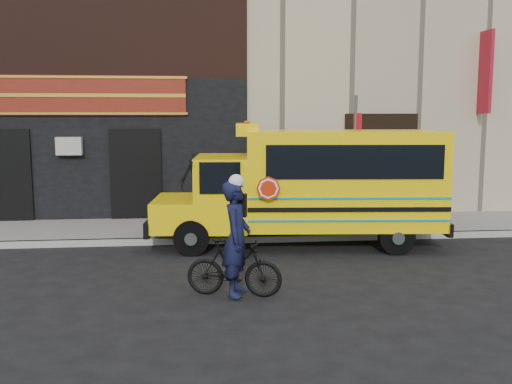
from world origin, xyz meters
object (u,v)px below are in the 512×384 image
at_px(school_bus, 314,183).
at_px(cyclist, 236,241).
at_px(bicycle, 234,268).
at_px(sign_pole, 355,160).

xyz_separation_m(school_bus, cyclist, (-2.10, -3.75, -0.52)).
bearing_deg(bicycle, school_bus, -15.57).
height_order(school_bus, sign_pole, sign_pole).
bearing_deg(school_bus, sign_pole, 36.54).
height_order(bicycle, cyclist, cyclist).
distance_m(bicycle, cyclist, 0.49).
distance_m(school_bus, sign_pole, 1.64).
xyz_separation_m(sign_pole, bicycle, (-3.40, -4.62, -1.47)).
relative_size(sign_pole, cyclist, 1.83).
xyz_separation_m(sign_pole, cyclist, (-3.36, -4.69, -0.98)).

